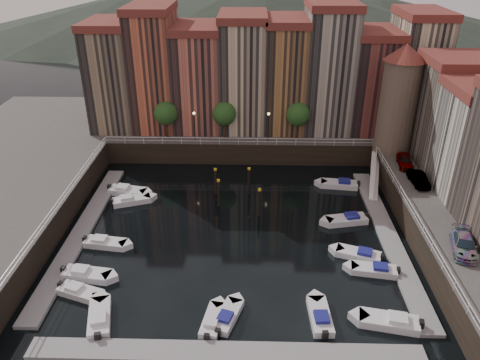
{
  "coord_description": "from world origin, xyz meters",
  "views": [
    {
      "loc": [
        1.75,
        -42.15,
        28.07
      ],
      "look_at": [
        0.52,
        4.0,
        3.9
      ],
      "focal_mm": 35.0,
      "sensor_mm": 36.0,
      "label": 1
    }
  ],
  "objects_px": {
    "boat_left_0": "(79,292)",
    "car_b": "(419,180)",
    "boat_left_1": "(86,274)",
    "car_a": "(405,162)",
    "gangway": "(375,173)",
    "mooring_pilings": "(235,190)",
    "boat_left_2": "(105,243)",
    "car_c": "(464,245)",
    "corner_tower": "(399,98)"
  },
  "relations": [
    {
      "from": "boat_left_1",
      "to": "boat_left_2",
      "type": "relative_size",
      "value": 1.05
    },
    {
      "from": "boat_left_1",
      "to": "car_b",
      "type": "relative_size",
      "value": 1.21
    },
    {
      "from": "boat_left_0",
      "to": "car_c",
      "type": "bearing_deg",
      "value": 24.79
    },
    {
      "from": "boat_left_0",
      "to": "car_a",
      "type": "bearing_deg",
      "value": 50.8
    },
    {
      "from": "gangway",
      "to": "car_c",
      "type": "bearing_deg",
      "value": -78.35
    },
    {
      "from": "mooring_pilings",
      "to": "car_c",
      "type": "distance_m",
      "value": 24.83
    },
    {
      "from": "boat_left_1",
      "to": "car_c",
      "type": "height_order",
      "value": "car_c"
    },
    {
      "from": "gangway",
      "to": "boat_left_2",
      "type": "height_order",
      "value": "gangway"
    },
    {
      "from": "boat_left_1",
      "to": "car_b",
      "type": "bearing_deg",
      "value": 30.03
    },
    {
      "from": "gangway",
      "to": "boat_left_1",
      "type": "bearing_deg",
      "value": -148.91
    },
    {
      "from": "car_b",
      "to": "car_c",
      "type": "relative_size",
      "value": 0.83
    },
    {
      "from": "boat_left_2",
      "to": "car_c",
      "type": "bearing_deg",
      "value": 0.94
    },
    {
      "from": "boat_left_0",
      "to": "car_b",
      "type": "distance_m",
      "value": 37.49
    },
    {
      "from": "car_a",
      "to": "mooring_pilings",
      "type": "bearing_deg",
      "value": -162.91
    },
    {
      "from": "gangway",
      "to": "car_a",
      "type": "xyz_separation_m",
      "value": [
        3.37,
        -0.23,
        1.78
      ]
    },
    {
      "from": "corner_tower",
      "to": "mooring_pilings",
      "type": "height_order",
      "value": "corner_tower"
    },
    {
      "from": "corner_tower",
      "to": "car_c",
      "type": "relative_size",
      "value": 2.88
    },
    {
      "from": "car_a",
      "to": "boat_left_2",
      "type": "bearing_deg",
      "value": -152.34
    },
    {
      "from": "mooring_pilings",
      "to": "boat_left_1",
      "type": "height_order",
      "value": "mooring_pilings"
    },
    {
      "from": "gangway",
      "to": "car_c",
      "type": "height_order",
      "value": "car_c"
    },
    {
      "from": "corner_tower",
      "to": "boat_left_1",
      "type": "height_order",
      "value": "corner_tower"
    },
    {
      "from": "corner_tower",
      "to": "boat_left_0",
      "type": "relative_size",
      "value": 3.12
    },
    {
      "from": "boat_left_1",
      "to": "car_a",
      "type": "relative_size",
      "value": 1.19
    },
    {
      "from": "car_b",
      "to": "boat_left_0",
      "type": "bearing_deg",
      "value": -158.57
    },
    {
      "from": "boat_left_0",
      "to": "boat_left_2",
      "type": "relative_size",
      "value": 0.96
    },
    {
      "from": "boat_left_0",
      "to": "boat_left_2",
      "type": "bearing_deg",
      "value": 108.44
    },
    {
      "from": "boat_left_1",
      "to": "car_c",
      "type": "relative_size",
      "value": 1.01
    },
    {
      "from": "boat_left_0",
      "to": "car_c",
      "type": "height_order",
      "value": "car_c"
    },
    {
      "from": "boat_left_0",
      "to": "car_a",
      "type": "relative_size",
      "value": 1.09
    },
    {
      "from": "mooring_pilings",
      "to": "boat_left_1",
      "type": "xyz_separation_m",
      "value": [
        -13.31,
        -14.22,
        -1.28
      ]
    },
    {
      "from": "gangway",
      "to": "mooring_pilings",
      "type": "bearing_deg",
      "value": -166.37
    },
    {
      "from": "boat_left_0",
      "to": "car_b",
      "type": "xyz_separation_m",
      "value": [
        33.85,
        15.78,
        3.32
      ]
    },
    {
      "from": "gangway",
      "to": "car_b",
      "type": "distance_m",
      "value": 6.35
    },
    {
      "from": "car_a",
      "to": "boat_left_0",
      "type": "bearing_deg",
      "value": -142.38
    },
    {
      "from": "corner_tower",
      "to": "car_a",
      "type": "height_order",
      "value": "corner_tower"
    },
    {
      "from": "mooring_pilings",
      "to": "car_b",
      "type": "distance_m",
      "value": 20.83
    },
    {
      "from": "corner_tower",
      "to": "boat_left_2",
      "type": "height_order",
      "value": "corner_tower"
    },
    {
      "from": "boat_left_2",
      "to": "car_a",
      "type": "distance_m",
      "value": 36.18
    },
    {
      "from": "boat_left_0",
      "to": "boat_left_2",
      "type": "height_order",
      "value": "boat_left_2"
    },
    {
      "from": "boat_left_1",
      "to": "car_b",
      "type": "xyz_separation_m",
      "value": [
        34.03,
        13.41,
        3.29
      ]
    },
    {
      "from": "boat_left_0",
      "to": "car_c",
      "type": "relative_size",
      "value": 0.92
    },
    {
      "from": "corner_tower",
      "to": "boat_left_1",
      "type": "distance_m",
      "value": 41.65
    },
    {
      "from": "boat_left_0",
      "to": "boat_left_2",
      "type": "distance_m",
      "value": 7.38
    },
    {
      "from": "corner_tower",
      "to": "car_b",
      "type": "xyz_separation_m",
      "value": [
        0.65,
        -9.48,
        -6.54
      ]
    },
    {
      "from": "gangway",
      "to": "boat_left_1",
      "type": "height_order",
      "value": "gangway"
    },
    {
      "from": "mooring_pilings",
      "to": "car_c",
      "type": "xyz_separation_m",
      "value": [
        20.79,
        -13.41,
        2.05
      ]
    },
    {
      "from": "car_b",
      "to": "gangway",
      "type": "bearing_deg",
      "value": 121.91
    },
    {
      "from": "mooring_pilings",
      "to": "boat_left_0",
      "type": "bearing_deg",
      "value": -128.36
    },
    {
      "from": "corner_tower",
      "to": "boat_left_0",
      "type": "bearing_deg",
      "value": -142.74
    },
    {
      "from": "gangway",
      "to": "car_c",
      "type": "xyz_separation_m",
      "value": [
        3.62,
        -17.57,
        1.78
      ]
    }
  ]
}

